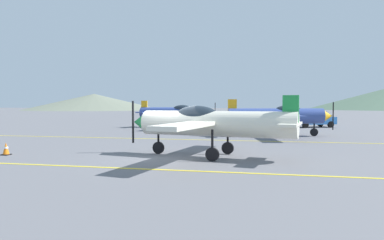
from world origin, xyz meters
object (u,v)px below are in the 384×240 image
Objects in this scene: airplane_mid at (279,115)px; traffic_cone_front at (6,149)px; car_sedan at (313,119)px; airplane_far at (176,113)px; airplane_near at (210,123)px.

traffic_cone_front is at bearing -135.47° from airplane_mid.
car_sedan reaches higher than traffic_cone_front.
car_sedan is at bearing 54.90° from traffic_cone_front.
airplane_far is at bearing -164.28° from car_sedan.
airplane_mid is 12.09m from airplane_far.
airplane_far is 15.47× the size of traffic_cone_front.
airplane_mid reaches higher than traffic_cone_front.
traffic_cone_front is (-12.80, -12.60, -1.25)m from airplane_mid.
airplane_far is at bearing 81.15° from traffic_cone_front.
airplane_far reaches higher than car_sedan.
airplane_mid reaches higher than car_sedan.
airplane_mid is at bearing -36.43° from airplane_far.
airplane_near is at bearing -107.14° from airplane_mid.
traffic_cone_front is (-3.08, -19.77, -1.25)m from airplane_far.
airplane_far is (-9.72, 7.18, 0.00)m from airplane_mid.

